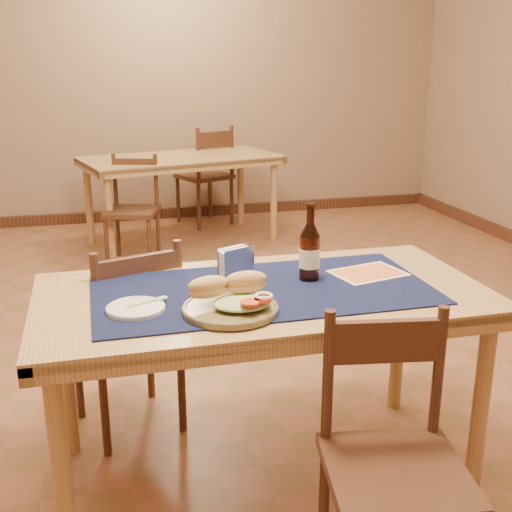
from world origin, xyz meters
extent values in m
cube|color=#90573F|center=(0.00, 0.00, -0.01)|extent=(6.00, 7.00, 0.02)
cube|color=#8C765A|center=(0.00, 3.51, 1.40)|extent=(6.00, 0.02, 2.80)
cylinder|color=tan|center=(-0.72, -1.12, 0.35)|extent=(0.06, 0.06, 0.71)
cylinder|color=tan|center=(0.72, -1.12, 0.35)|extent=(0.06, 0.06, 0.71)
cylinder|color=tan|center=(-0.72, -0.48, 0.35)|extent=(0.06, 0.06, 0.71)
cylinder|color=tan|center=(0.72, -0.48, 0.35)|extent=(0.06, 0.06, 0.71)
cube|color=tan|center=(0.00, -0.80, 0.73)|extent=(1.60, 0.80, 0.04)
cube|color=#0F1239|center=(0.00, -0.80, 0.75)|extent=(1.20, 0.60, 0.01)
cube|color=#4C281B|center=(0.00, 3.47, 0.05)|extent=(6.00, 0.06, 0.10)
cylinder|color=tan|center=(-0.45, 2.08, 0.35)|extent=(0.06, 0.06, 0.71)
cylinder|color=tan|center=(0.97, 2.42, 0.35)|extent=(0.06, 0.06, 0.71)
cylinder|color=tan|center=(-0.60, 2.71, 0.35)|extent=(0.06, 0.06, 0.71)
cylinder|color=tan|center=(0.82, 3.05, 0.35)|extent=(0.06, 0.06, 0.71)
cube|color=tan|center=(0.19, 2.56, 0.73)|extent=(1.77, 1.17, 0.04)
cylinder|color=#4C281B|center=(-0.36, -0.11, 0.21)|extent=(0.03, 0.03, 0.42)
cylinder|color=#4C281B|center=(-0.69, -0.22, 0.21)|extent=(0.03, 0.03, 0.42)
cylinder|color=#4C281B|center=(-0.26, -0.44, 0.21)|extent=(0.03, 0.03, 0.42)
cylinder|color=#4C281B|center=(-0.58, -0.54, 0.21)|extent=(0.03, 0.03, 0.42)
cube|color=#4C281B|center=(-0.47, -0.33, 0.42)|extent=(0.50, 0.50, 0.04)
cube|color=#4C281B|center=(-0.42, -0.50, 0.76)|extent=(0.33, 0.13, 0.13)
cylinder|color=#4C281B|center=(-0.26, -0.45, 0.64)|extent=(0.03, 0.03, 0.43)
cylinder|color=#4C281B|center=(-0.58, -0.55, 0.64)|extent=(0.03, 0.03, 0.43)
cylinder|color=#4C281B|center=(0.07, -1.29, 0.21)|extent=(0.03, 0.03, 0.42)
cylinder|color=#4C281B|center=(0.40, -1.34, 0.21)|extent=(0.03, 0.03, 0.42)
cube|color=#4C281B|center=(0.21, -1.48, 0.42)|extent=(0.45, 0.45, 0.04)
cube|color=#4C281B|center=(0.24, -1.30, 0.75)|extent=(0.34, 0.08, 0.13)
cylinder|color=#4C281B|center=(0.07, -1.28, 0.64)|extent=(0.03, 0.03, 0.43)
cylinder|color=#4C281B|center=(0.40, -1.33, 0.64)|extent=(0.03, 0.03, 0.43)
cylinder|color=#4C281B|center=(-0.49, 1.94, 0.21)|extent=(0.03, 0.03, 0.41)
cylinder|color=#4C281B|center=(-0.17, 1.84, 0.21)|extent=(0.03, 0.03, 0.41)
cylinder|color=#4C281B|center=(-0.39, 2.26, 0.21)|extent=(0.03, 0.03, 0.41)
cylinder|color=#4C281B|center=(-0.07, 2.15, 0.21)|extent=(0.03, 0.03, 0.41)
cube|color=#4C281B|center=(-0.28, 2.05, 0.41)|extent=(0.48, 0.48, 0.04)
cube|color=#4C281B|center=(-0.23, 2.21, 0.73)|extent=(0.32, 0.13, 0.13)
cylinder|color=#4C281B|center=(-0.39, 2.26, 0.62)|extent=(0.03, 0.03, 0.42)
cylinder|color=#4C281B|center=(-0.07, 2.16, 0.62)|extent=(0.03, 0.03, 0.42)
cylinder|color=#4C281B|center=(0.58, 3.39, 0.23)|extent=(0.04, 0.04, 0.47)
cylinder|color=#4C281B|center=(0.24, 3.25, 0.23)|extent=(0.04, 0.04, 0.47)
cylinder|color=#4C281B|center=(0.73, 3.05, 0.23)|extent=(0.04, 0.04, 0.47)
cylinder|color=#4C281B|center=(0.39, 2.90, 0.23)|extent=(0.04, 0.04, 0.47)
cube|color=#4C281B|center=(0.49, 3.15, 0.47)|extent=(0.57, 0.57, 0.04)
cube|color=#4C281B|center=(0.56, 2.96, 0.83)|extent=(0.36, 0.18, 0.15)
cylinder|color=#4C281B|center=(0.74, 3.04, 0.71)|extent=(0.04, 0.04, 0.48)
cylinder|color=#4C281B|center=(0.39, 2.89, 0.71)|extent=(0.04, 0.04, 0.48)
cylinder|color=brown|center=(-0.16, -0.98, 0.76)|extent=(0.31, 0.31, 0.02)
torus|color=brown|center=(-0.16, -0.98, 0.77)|extent=(0.31, 0.31, 0.01)
ellipsoid|color=#B0C889|center=(-0.12, -1.00, 0.79)|extent=(0.19, 0.15, 0.03)
ellipsoid|color=tan|center=(-0.23, -0.95, 0.84)|extent=(0.14, 0.08, 0.08)
ellipsoid|color=tan|center=(-0.10, -0.94, 0.84)|extent=(0.14, 0.06, 0.08)
cylinder|color=red|center=(-0.11, -1.06, 0.81)|extent=(0.06, 0.06, 0.01)
cylinder|color=red|center=(-0.07, -1.04, 0.81)|extent=(0.06, 0.06, 0.01)
torus|color=white|center=(-0.06, -1.04, 0.82)|extent=(0.06, 0.06, 0.01)
cylinder|color=silver|center=(-0.46, -0.89, 0.76)|extent=(0.19, 0.19, 0.01)
torus|color=silver|center=(-0.46, -0.89, 0.77)|extent=(0.19, 0.19, 0.01)
cube|color=#7EB865|center=(-0.43, -0.87, 0.77)|extent=(0.11, 0.06, 0.00)
cube|color=#7EB865|center=(-0.36, -0.84, 0.77)|extent=(0.04, 0.04, 0.00)
cylinder|color=#44180C|center=(0.19, -0.74, 0.84)|extent=(0.07, 0.07, 0.17)
cone|color=#44180C|center=(0.19, -0.74, 0.95)|extent=(0.07, 0.07, 0.04)
cylinder|color=#44180C|center=(0.19, -0.74, 1.00)|extent=(0.03, 0.03, 0.07)
cylinder|color=#44180C|center=(0.19, -0.74, 1.04)|extent=(0.04, 0.04, 0.01)
cylinder|color=#F9F6C7|center=(0.19, -0.74, 0.84)|extent=(0.08, 0.08, 0.07)
cube|color=silver|center=(-0.07, -0.68, 0.76)|extent=(0.15, 0.11, 0.00)
cube|color=silver|center=(-0.06, -0.70, 0.82)|extent=(0.12, 0.06, 0.12)
cube|color=silver|center=(-0.08, -0.66, 0.82)|extent=(0.12, 0.06, 0.12)
cube|color=white|center=(-0.07, -0.68, 0.82)|extent=(0.13, 0.09, 0.11)
cube|color=#46B0E0|center=(-0.06, -0.70, 0.83)|extent=(0.09, 0.04, 0.04)
cube|color=beige|center=(0.44, -0.73, 0.76)|extent=(0.30, 0.25, 0.00)
cube|color=#EB6A3C|center=(0.44, -0.73, 0.76)|extent=(0.26, 0.21, 0.00)
camera|label=1|loc=(-0.57, -2.88, 1.54)|focal=45.00mm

